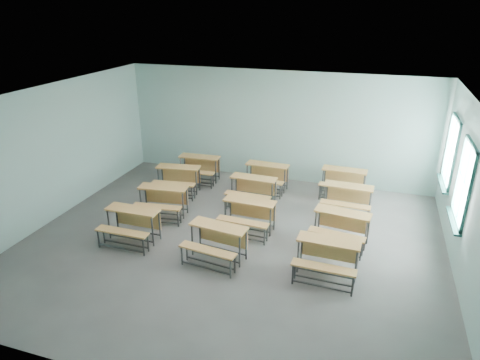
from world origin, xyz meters
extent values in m
cube|color=slate|center=(0.00, 0.00, -0.01)|extent=(9.00, 8.00, 0.02)
cube|color=white|center=(0.00, 0.00, 3.21)|extent=(9.00, 8.00, 0.02)
cube|color=#A1C9C3|center=(0.00, 4.01, 1.60)|extent=(9.00, 0.02, 3.20)
cube|color=#A1C9C3|center=(0.00, -4.01, 1.60)|extent=(9.00, 0.02, 3.20)
cube|color=#A1C9C3|center=(-4.51, 0.00, 1.60)|extent=(0.02, 8.00, 3.20)
cube|color=#A1C9C3|center=(4.51, 0.00, 1.60)|extent=(0.02, 8.00, 3.20)
cube|color=#1B4D47|center=(4.47, 2.80, 0.93)|extent=(0.06, 1.20, 0.06)
cube|color=#1B4D47|center=(4.47, 2.80, 2.47)|extent=(0.06, 1.20, 0.06)
cube|color=#1B4D47|center=(4.47, 2.23, 1.70)|extent=(0.06, 0.06, 1.60)
cube|color=#1B4D47|center=(4.47, 3.37, 1.70)|extent=(0.06, 0.06, 1.60)
cube|color=#1B4D47|center=(4.47, 2.80, 1.70)|extent=(0.04, 0.04, 1.48)
cube|color=#1B4D47|center=(4.47, 2.80, 1.70)|extent=(0.04, 1.08, 0.04)
cube|color=#1B4D47|center=(4.43, 2.80, 0.87)|extent=(0.14, 1.28, 0.04)
cube|color=white|center=(4.50, 2.80, 1.70)|extent=(0.01, 1.08, 1.48)
cube|color=#1B4D47|center=(4.47, 0.80, 0.93)|extent=(0.06, 1.20, 0.06)
cube|color=#1B4D47|center=(4.47, 0.80, 2.47)|extent=(0.06, 1.20, 0.06)
cube|color=#1B4D47|center=(4.47, 0.23, 1.70)|extent=(0.06, 0.06, 1.60)
cube|color=#1B4D47|center=(4.47, 1.37, 1.70)|extent=(0.06, 0.06, 1.60)
cube|color=#1B4D47|center=(4.47, 0.80, 1.70)|extent=(0.04, 0.04, 1.48)
cube|color=#1B4D47|center=(4.47, 0.80, 1.70)|extent=(0.04, 1.08, 0.04)
cube|color=#1B4D47|center=(4.43, 0.80, 0.87)|extent=(0.14, 1.28, 0.04)
cube|color=white|center=(4.50, 0.80, 1.70)|extent=(0.01, 1.08, 1.48)
cube|color=#CD904A|center=(-2.11, -0.51, 0.72)|extent=(1.19, 0.40, 0.04)
cube|color=#CD904A|center=(-2.11, -0.32, 0.42)|extent=(1.13, 0.02, 0.41)
cylinder|color=#404345|center=(-2.66, -0.66, 0.35)|extent=(0.04, 0.04, 0.70)
cylinder|color=#404345|center=(-1.57, -0.67, 0.35)|extent=(0.04, 0.04, 0.70)
cylinder|color=#404345|center=(-2.66, -0.35, 0.35)|extent=(0.04, 0.04, 0.70)
cylinder|color=#404345|center=(-1.57, -0.35, 0.35)|extent=(0.04, 0.04, 0.70)
cube|color=#404345|center=(-2.11, -0.66, 0.10)|extent=(1.09, 0.03, 0.03)
cube|color=#404345|center=(-2.11, -0.35, 0.10)|extent=(1.09, 0.03, 0.03)
cube|color=#CD904A|center=(-2.11, -0.98, 0.43)|extent=(1.19, 0.25, 0.03)
cylinder|color=#404345|center=(-2.66, -1.07, 0.21)|extent=(0.04, 0.04, 0.41)
cylinder|color=#404345|center=(-1.57, -1.08, 0.21)|extent=(0.04, 0.04, 0.41)
cylinder|color=#404345|center=(-2.66, -0.89, 0.21)|extent=(0.04, 0.04, 0.41)
cylinder|color=#404345|center=(-1.57, -0.89, 0.21)|extent=(0.04, 0.04, 0.41)
cube|color=#404345|center=(-2.11, -1.08, 0.08)|extent=(1.09, 0.03, 0.03)
cube|color=#404345|center=(-2.11, -0.89, 0.08)|extent=(1.09, 0.03, 0.03)
cube|color=#CD904A|center=(-0.06, -0.63, 0.72)|extent=(1.23, 0.54, 0.04)
cube|color=#CD904A|center=(-0.03, -0.44, 0.42)|extent=(1.12, 0.16, 0.41)
cylinder|color=#404345|center=(-0.62, -0.72, 0.35)|extent=(0.04, 0.04, 0.70)
cylinder|color=#404345|center=(0.46, -0.85, 0.35)|extent=(0.04, 0.04, 0.70)
cylinder|color=#404345|center=(-0.58, -0.40, 0.35)|extent=(0.04, 0.04, 0.70)
cylinder|color=#404345|center=(0.50, -0.54, 0.35)|extent=(0.04, 0.04, 0.70)
cube|color=#404345|center=(-0.08, -0.78, 0.10)|extent=(1.08, 0.16, 0.03)
cube|color=#404345|center=(-0.04, -0.47, 0.10)|extent=(1.08, 0.16, 0.03)
cube|color=#CD904A|center=(-0.12, -1.10, 0.43)|extent=(1.21, 0.39, 0.03)
cylinder|color=#404345|center=(-0.67, -1.12, 0.21)|extent=(0.04, 0.04, 0.41)
cylinder|color=#404345|center=(0.41, -1.26, 0.21)|extent=(0.04, 0.04, 0.41)
cylinder|color=#404345|center=(-0.65, -0.94, 0.21)|extent=(0.04, 0.04, 0.41)
cylinder|color=#404345|center=(0.44, -1.07, 0.21)|extent=(0.04, 0.04, 0.41)
cube|color=#404345|center=(-0.13, -1.19, 0.08)|extent=(1.08, 0.16, 0.03)
cube|color=#404345|center=(-0.10, -1.00, 0.08)|extent=(1.08, 0.16, 0.03)
cube|color=#CD904A|center=(2.14, -0.52, 0.72)|extent=(1.20, 0.43, 0.04)
cube|color=#CD904A|center=(2.15, -0.33, 0.42)|extent=(1.13, 0.06, 0.41)
cylinder|color=#404345|center=(1.59, -0.66, 0.35)|extent=(0.04, 0.04, 0.70)
cylinder|color=#404345|center=(2.68, -0.69, 0.35)|extent=(0.04, 0.04, 0.70)
cylinder|color=#404345|center=(1.60, -0.34, 0.35)|extent=(0.04, 0.04, 0.70)
cylinder|color=#404345|center=(2.69, -0.38, 0.35)|extent=(0.04, 0.04, 0.70)
cube|color=#404345|center=(2.14, -0.68, 0.10)|extent=(1.09, 0.06, 0.03)
cube|color=#404345|center=(2.15, -0.36, 0.10)|extent=(1.09, 0.06, 0.03)
cube|color=#CD904A|center=(2.13, -0.99, 0.43)|extent=(1.20, 0.28, 0.03)
cylinder|color=#404345|center=(1.58, -1.07, 0.21)|extent=(0.04, 0.04, 0.41)
cylinder|color=#404345|center=(2.67, -1.10, 0.21)|extent=(0.04, 0.04, 0.41)
cylinder|color=#404345|center=(1.58, -0.88, 0.21)|extent=(0.04, 0.04, 0.41)
cylinder|color=#404345|center=(2.67, -0.92, 0.21)|extent=(0.04, 0.04, 0.41)
cube|color=#404345|center=(2.12, -1.09, 0.08)|extent=(1.09, 0.06, 0.03)
cube|color=#404345|center=(2.13, -0.90, 0.08)|extent=(1.09, 0.06, 0.03)
cube|color=#CD904A|center=(-2.05, 0.79, 0.72)|extent=(1.23, 0.54, 0.04)
cube|color=#CD904A|center=(-2.07, 0.98, 0.42)|extent=(1.12, 0.16, 0.41)
cylinder|color=#404345|center=(-2.57, 0.57, 0.35)|extent=(0.04, 0.04, 0.70)
cylinder|color=#404345|center=(-1.49, 0.70, 0.35)|extent=(0.04, 0.04, 0.70)
cylinder|color=#404345|center=(-2.61, 0.88, 0.35)|extent=(0.04, 0.04, 0.70)
cylinder|color=#404345|center=(-1.53, 1.02, 0.35)|extent=(0.04, 0.04, 0.70)
cube|color=#404345|center=(-2.03, 0.64, 0.10)|extent=(1.08, 0.16, 0.03)
cube|color=#404345|center=(-2.07, 0.95, 0.10)|extent=(1.08, 0.16, 0.03)
cube|color=#CD904A|center=(-1.99, 0.32, 0.43)|extent=(1.21, 0.39, 0.03)
cylinder|color=#404345|center=(-2.52, 0.16, 0.21)|extent=(0.04, 0.04, 0.41)
cylinder|color=#404345|center=(-1.44, 0.30, 0.21)|extent=(0.04, 0.04, 0.41)
cylinder|color=#404345|center=(-2.54, 0.35, 0.21)|extent=(0.04, 0.04, 0.41)
cylinder|color=#404345|center=(-1.46, 0.48, 0.21)|extent=(0.04, 0.04, 0.41)
cube|color=#404345|center=(-1.98, 0.23, 0.08)|extent=(1.08, 0.16, 0.03)
cube|color=#404345|center=(-2.00, 0.42, 0.08)|extent=(1.08, 0.16, 0.03)
cube|color=#CD904A|center=(0.20, 0.71, 0.72)|extent=(1.21, 0.45, 0.04)
cube|color=#CD904A|center=(0.21, 0.89, 0.42)|extent=(1.13, 0.07, 0.41)
cylinder|color=#404345|center=(-0.35, 0.58, 0.35)|extent=(0.04, 0.04, 0.70)
cylinder|color=#404345|center=(0.73, 0.53, 0.35)|extent=(0.04, 0.04, 0.70)
cylinder|color=#404345|center=(-0.34, 0.90, 0.35)|extent=(0.04, 0.04, 0.70)
cylinder|color=#404345|center=(0.75, 0.84, 0.35)|extent=(0.04, 0.04, 0.70)
cube|color=#404345|center=(0.19, 0.55, 0.10)|extent=(1.09, 0.08, 0.03)
cube|color=#404345|center=(0.21, 0.87, 0.10)|extent=(1.09, 0.08, 0.03)
cube|color=#CD904A|center=(0.17, 0.24, 0.43)|extent=(1.20, 0.31, 0.03)
cylinder|color=#404345|center=(-0.37, 0.17, 0.21)|extent=(0.04, 0.04, 0.41)
cylinder|color=#404345|center=(0.71, 0.11, 0.21)|extent=(0.04, 0.04, 0.41)
cylinder|color=#404345|center=(-0.36, 0.36, 0.21)|extent=(0.04, 0.04, 0.41)
cylinder|color=#404345|center=(0.72, 0.30, 0.21)|extent=(0.04, 0.04, 0.41)
cube|color=#404345|center=(0.17, 0.14, 0.08)|extent=(1.09, 0.08, 0.03)
cube|color=#404345|center=(0.18, 0.33, 0.08)|extent=(1.09, 0.08, 0.03)
cube|color=#CD904A|center=(2.28, 0.78, 0.72)|extent=(1.23, 0.54, 0.04)
cube|color=#CD904A|center=(2.30, 0.96, 0.42)|extent=(1.12, 0.16, 0.41)
cylinder|color=#404345|center=(1.72, 0.69, 0.35)|extent=(0.04, 0.04, 0.70)
cylinder|color=#404345|center=(2.80, 0.55, 0.35)|extent=(0.04, 0.04, 0.70)
cylinder|color=#404345|center=(1.76, 1.00, 0.35)|extent=(0.04, 0.04, 0.70)
cylinder|color=#404345|center=(2.84, 0.87, 0.35)|extent=(0.04, 0.04, 0.70)
cube|color=#404345|center=(2.26, 0.62, 0.10)|extent=(1.08, 0.17, 0.03)
cube|color=#404345|center=(2.30, 0.93, 0.10)|extent=(1.08, 0.17, 0.03)
cube|color=#CD904A|center=(2.22, 0.31, 0.43)|extent=(1.21, 0.40, 0.03)
cylinder|color=#404345|center=(1.66, 0.28, 0.21)|extent=(0.04, 0.04, 0.41)
cylinder|color=#404345|center=(2.74, 0.14, 0.21)|extent=(0.04, 0.04, 0.41)
cylinder|color=#404345|center=(1.69, 0.47, 0.21)|extent=(0.04, 0.04, 0.41)
cylinder|color=#404345|center=(2.77, 0.33, 0.21)|extent=(0.04, 0.04, 0.41)
cube|color=#404345|center=(2.20, 0.21, 0.08)|extent=(1.08, 0.17, 0.03)
cube|color=#404345|center=(2.23, 0.40, 0.08)|extent=(1.08, 0.17, 0.03)
cube|color=#CD904A|center=(-2.31, 2.19, 0.72)|extent=(1.23, 0.54, 0.04)
cube|color=#CD904A|center=(-2.33, 2.38, 0.42)|extent=(1.12, 0.16, 0.41)
cylinder|color=#404345|center=(-2.83, 1.97, 0.35)|extent=(0.04, 0.04, 0.70)
cylinder|color=#404345|center=(-1.75, 2.10, 0.35)|extent=(0.04, 0.04, 0.70)
cylinder|color=#404345|center=(-2.87, 2.28, 0.35)|extent=(0.04, 0.04, 0.70)
cylinder|color=#404345|center=(-1.79, 2.42, 0.35)|extent=(0.04, 0.04, 0.70)
cube|color=#404345|center=(-2.29, 2.04, 0.10)|extent=(1.08, 0.17, 0.03)
cube|color=#404345|center=(-2.33, 2.35, 0.10)|extent=(1.08, 0.17, 0.03)
cube|color=#CD904A|center=(-2.25, 1.72, 0.43)|extent=(1.21, 0.39, 0.03)
cylinder|color=#404345|center=(-2.78, 1.56, 0.21)|extent=(0.04, 0.04, 0.41)
cylinder|color=#404345|center=(-1.70, 1.70, 0.21)|extent=(0.04, 0.04, 0.41)
cylinder|color=#404345|center=(-2.80, 1.75, 0.21)|extent=(0.04, 0.04, 0.41)
cylinder|color=#404345|center=(-1.72, 1.88, 0.21)|extent=(0.04, 0.04, 0.41)
cube|color=#404345|center=(-2.24, 1.63, 0.08)|extent=(1.08, 0.17, 0.03)
cube|color=#404345|center=(-2.26, 1.82, 0.08)|extent=(1.08, 0.17, 0.03)
cube|color=#CD904A|center=(-0.11, 2.08, 0.72)|extent=(1.20, 0.44, 0.04)
cube|color=#CD904A|center=(-0.11, 2.27, 0.42)|extent=(1.13, 0.06, 0.41)
cylinder|color=#404345|center=(-0.66, 1.95, 0.35)|extent=(0.04, 0.04, 0.70)
cylinder|color=#404345|center=(0.43, 1.91, 0.35)|extent=(0.04, 0.04, 0.70)
cylinder|color=#404345|center=(-0.65, 2.26, 0.35)|extent=(0.04, 0.04, 0.70)
cylinder|color=#404345|center=(0.44, 2.22, 0.35)|extent=(0.04, 0.04, 0.70)
cube|color=#404345|center=(-0.12, 1.93, 0.10)|extent=(1.09, 0.07, 0.03)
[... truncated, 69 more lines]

